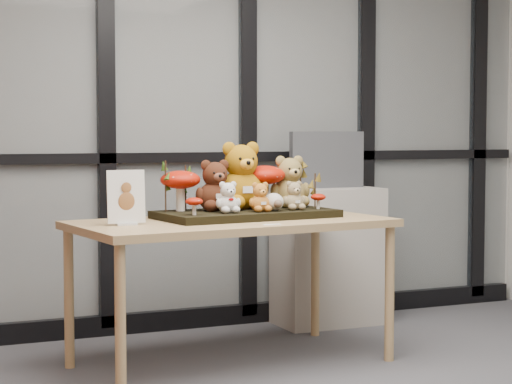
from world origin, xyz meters
name	(u,v)px	position (x,y,z in m)	size (l,w,h in m)	color
glass_partition	(179,97)	(0.00, 2.47, 1.42)	(4.90, 0.06, 2.78)	#2D383F
display_table	(232,233)	(-0.04, 1.54, 0.69)	(1.68, 0.97, 0.75)	tan
diorama_tray	(246,214)	(0.07, 1.61, 0.77)	(0.92, 0.46, 0.04)	black
bear_pooh_yellow	(241,172)	(0.09, 1.71, 0.99)	(0.30, 0.27, 0.40)	#A16A0D
bear_brown_medium	(215,183)	(-0.08, 1.66, 0.94)	(0.22, 0.20, 0.29)	#421E10
bear_tan_back	(289,179)	(0.38, 1.73, 0.95)	(0.24, 0.21, 0.31)	olive
bear_small_yellow	(260,195)	(0.11, 1.51, 0.88)	(0.13, 0.12, 0.17)	orange
bear_white_bow	(228,196)	(-0.07, 1.51, 0.88)	(0.13, 0.12, 0.18)	white
bear_beige_small	(294,194)	(0.32, 1.54, 0.88)	(0.13, 0.12, 0.17)	#9C875D
plush_cream_hedgehog	(274,201)	(0.19, 1.52, 0.84)	(0.08, 0.07, 0.10)	beige
mushroom_back_left	(180,189)	(-0.26, 1.71, 0.91)	(0.21, 0.21, 0.23)	#A41405
mushroom_back_right	(264,184)	(0.24, 1.74, 0.92)	(0.23, 0.23, 0.25)	#A41405
mushroom_front_left	(194,205)	(-0.27, 1.46, 0.84)	(0.09, 0.09, 0.10)	#A41405
mushroom_front_right	(318,200)	(0.46, 1.54, 0.84)	(0.08, 0.08, 0.09)	#A41405
sprig_green_far_left	(166,186)	(-0.34, 1.69, 0.92)	(0.05, 0.05, 0.27)	#1D3C0D
sprig_green_mid_left	(186,188)	(-0.21, 1.75, 0.91)	(0.05, 0.05, 0.24)	#1D3C0D
sprig_dry_far_right	(301,182)	(0.47, 1.76, 0.92)	(0.05, 0.05, 0.26)	brown
sprig_dry_mid_right	(315,190)	(0.49, 1.64, 0.89)	(0.05, 0.05, 0.19)	brown
sprig_green_centre	(215,188)	(-0.03, 1.78, 0.90)	(0.05, 0.05, 0.22)	#1D3C0D
sign_holder	(126,200)	(-0.61, 1.49, 0.87)	(0.19, 0.06, 0.27)	silver
label_card	(272,225)	(0.05, 1.23, 0.75)	(0.09, 0.03, 0.00)	white
cabinet	(328,256)	(0.90, 2.24, 0.43)	(0.64, 0.37, 0.85)	#9F988E
monitor	(327,160)	(0.90, 2.26, 1.03)	(0.50, 0.05, 0.35)	#484A4F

